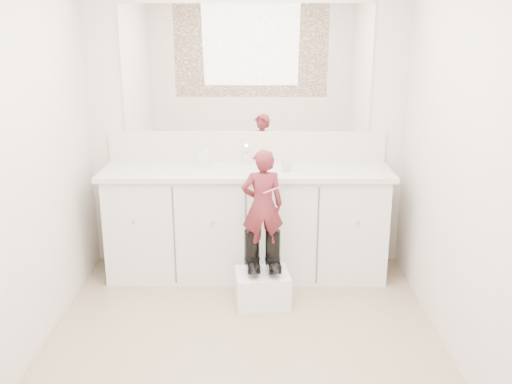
{
  "coord_description": "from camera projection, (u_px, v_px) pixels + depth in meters",
  "views": [
    {
      "loc": [
        0.09,
        -3.14,
        2.0
      ],
      "look_at": [
        0.08,
        0.6,
        0.88
      ],
      "focal_mm": 40.0,
      "sensor_mm": 36.0,
      "label": 1
    }
  ],
  "objects": [
    {
      "name": "boot_right",
      "position": [
        273.0,
        251.0,
        4.13
      ],
      "size": [
        0.14,
        0.23,
        0.32
      ],
      "primitive_type": null,
      "rotation": [
        0.0,
        0.0,
        0.12
      ],
      "color": "black",
      "rests_on": "step_stool"
    },
    {
      "name": "cup",
      "position": [
        287.0,
        165.0,
        4.42
      ],
      "size": [
        0.1,
        0.1,
        0.09
      ],
      "primitive_type": "imported",
      "rotation": [
        0.0,
        0.0,
        -0.04
      ],
      "color": "beige",
      "rests_on": "countertop"
    },
    {
      "name": "vanity_cabinet",
      "position": [
        247.0,
        224.0,
        4.63
      ],
      "size": [
        2.2,
        0.55,
        0.85
      ],
      "primitive_type": "cube",
      "color": "silver",
      "rests_on": "floor"
    },
    {
      "name": "countertop",
      "position": [
        246.0,
        172.0,
        4.49
      ],
      "size": [
        2.28,
        0.58,
        0.04
      ],
      "primitive_type": "cube",
      "color": "beige",
      "rests_on": "vanity_cabinet"
    },
    {
      "name": "wall_left",
      "position": [
        13.0,
        169.0,
        3.24
      ],
      "size": [
        0.0,
        3.0,
        3.0
      ],
      "primitive_type": "plane",
      "rotation": [
        1.57,
        0.0,
        1.57
      ],
      "color": "beige",
      "rests_on": "floor"
    },
    {
      "name": "dot_panel",
      "position": [
        226.0,
        145.0,
        1.68
      ],
      "size": [
        2.0,
        0.01,
        1.2
      ],
      "primitive_type": "cube",
      "color": "#472819",
      "rests_on": "wall_front"
    },
    {
      "name": "boot_left",
      "position": [
        252.0,
        251.0,
        4.13
      ],
      "size": [
        0.14,
        0.23,
        0.32
      ],
      "primitive_type": null,
      "rotation": [
        0.0,
        0.0,
        0.12
      ],
      "color": "black",
      "rests_on": "step_stool"
    },
    {
      "name": "faucet",
      "position": [
        247.0,
        158.0,
        4.63
      ],
      "size": [
        0.08,
        0.08,
        0.1
      ],
      "primitive_type": "cylinder",
      "color": "silver",
      "rests_on": "countertop"
    },
    {
      "name": "floor",
      "position": [
        243.0,
        354.0,
        3.58
      ],
      "size": [
        3.0,
        3.0,
        0.0
      ],
      "primitive_type": "plane",
      "color": "#806654",
      "rests_on": "ground"
    },
    {
      "name": "backsplash",
      "position": [
        247.0,
        146.0,
        4.71
      ],
      "size": [
        2.28,
        0.03,
        0.25
      ],
      "primitive_type": "cube",
      "color": "beige",
      "rests_on": "countertop"
    },
    {
      "name": "step_stool",
      "position": [
        262.0,
        288.0,
        4.19
      ],
      "size": [
        0.42,
        0.36,
        0.25
      ],
      "primitive_type": "cube",
      "rotation": [
        0.0,
        0.0,
        0.12
      ],
      "color": "white",
      "rests_on": "floor"
    },
    {
      "name": "wall_front",
      "position": [
        228.0,
        286.0,
        1.8
      ],
      "size": [
        2.6,
        0.0,
        2.6
      ],
      "primitive_type": "plane",
      "rotation": [
        -1.57,
        0.0,
        0.0
      ],
      "color": "beige",
      "rests_on": "floor"
    },
    {
      "name": "wall_back",
      "position": [
        247.0,
        124.0,
        4.67
      ],
      "size": [
        2.6,
        0.0,
        2.6
      ],
      "primitive_type": "plane",
      "rotation": [
        1.57,
        0.0,
        0.0
      ],
      "color": "beige",
      "rests_on": "floor"
    },
    {
      "name": "toothbrush",
      "position": [
        273.0,
        190.0,
        3.91
      ],
      "size": [
        0.14,
        0.03,
        0.06
      ],
      "primitive_type": "cylinder",
      "rotation": [
        0.0,
        1.22,
        0.12
      ],
      "color": "#D9548A",
      "rests_on": "toddler"
    },
    {
      "name": "toddler",
      "position": [
        262.0,
        206.0,
        4.03
      ],
      "size": [
        0.32,
        0.23,
        0.82
      ],
      "primitive_type": "imported",
      "rotation": [
        0.0,
        0.0,
        3.26
      ],
      "color": "#982E38",
      "rests_on": "step_stool"
    },
    {
      "name": "soap_bottle",
      "position": [
        205.0,
        154.0,
        4.55
      ],
      "size": [
        0.11,
        0.11,
        0.19
      ],
      "primitive_type": "imported",
      "rotation": [
        0.0,
        0.0,
        -0.35
      ],
      "color": "silver",
      "rests_on": "countertop"
    },
    {
      "name": "mirror",
      "position": [
        247.0,
        69.0,
        4.53
      ],
      "size": [
        2.0,
        0.02,
        1.0
      ],
      "primitive_type": "cube",
      "color": "white",
      "rests_on": "wall_back"
    },
    {
      "name": "wall_right",
      "position": [
        471.0,
        169.0,
        3.23
      ],
      "size": [
        0.0,
        3.0,
        3.0
      ],
      "primitive_type": "plane",
      "rotation": [
        1.57,
        0.0,
        -1.57
      ],
      "color": "beige",
      "rests_on": "floor"
    }
  ]
}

